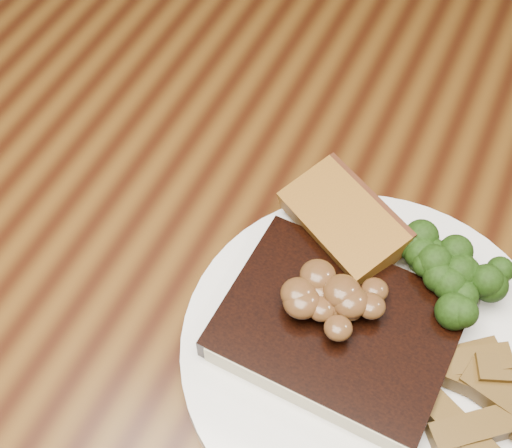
{
  "coord_description": "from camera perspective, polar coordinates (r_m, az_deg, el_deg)",
  "views": [
    {
      "loc": [
        0.14,
        -0.31,
        1.25
      ],
      "look_at": [
        -0.01,
        -0.01,
        0.78
      ],
      "focal_mm": 50.0,
      "sensor_mm": 36.0,
      "label": 1
    }
  ],
  "objects": [
    {
      "name": "dining_table",
      "position": [
        0.69,
        0.79,
        -5.44
      ],
      "size": [
        1.6,
        0.9,
        0.75
      ],
      "color": "#4D2E0F",
      "rests_on": "ground"
    },
    {
      "name": "chair_far",
      "position": [
        1.19,
        11.19,
        15.4
      ],
      "size": [
        0.54,
        0.54,
        0.94
      ],
      "rotation": [
        0.0,
        0.0,
        2.89
      ],
      "color": "black",
      "rests_on": "ground"
    },
    {
      "name": "plate",
      "position": [
        0.55,
        9.06,
        -10.05
      ],
      "size": [
        0.3,
        0.3,
        0.01
      ],
      "primitive_type": "cylinder",
      "rotation": [
        0.0,
        0.0,
        0.04
      ],
      "color": "white",
      "rests_on": "dining_table"
    },
    {
      "name": "potato_wedges",
      "position": [
        0.55,
        17.56,
        -11.14
      ],
      "size": [
        0.1,
        0.1,
        0.02
      ],
      "primitive_type": null,
      "color": "brown",
      "rests_on": "plate"
    },
    {
      "name": "broccoli_cluster",
      "position": [
        0.57,
        15.35,
        -4.61
      ],
      "size": [
        0.08,
        0.08,
        0.04
      ],
      "primitive_type": null,
      "color": "#1C3D0E",
      "rests_on": "plate"
    },
    {
      "name": "steak_bone",
      "position": [
        0.52,
        4.1,
        -13.6
      ],
      "size": [
        0.16,
        0.02,
        0.02
      ],
      "primitive_type": "cube",
      "rotation": [
        0.0,
        0.0,
        -0.04
      ],
      "color": "beige",
      "rests_on": "plate"
    },
    {
      "name": "steak",
      "position": [
        0.54,
        6.5,
        -8.29
      ],
      "size": [
        0.17,
        0.13,
        0.02
      ],
      "primitive_type": "cube",
      "rotation": [
        0.0,
        0.0,
        -0.04
      ],
      "color": "black",
      "rests_on": "plate"
    },
    {
      "name": "garlic_bread",
      "position": [
        0.58,
        6.8,
        -0.88
      ],
      "size": [
        0.11,
        0.1,
        0.02
      ],
      "primitive_type": "cube",
      "rotation": [
        0.0,
        0.0,
        -0.52
      ],
      "color": "#945F1B",
      "rests_on": "plate"
    },
    {
      "name": "mushroom_pile",
      "position": [
        0.52,
        6.16,
        -5.98
      ],
      "size": [
        0.08,
        0.08,
        0.03
      ],
      "primitive_type": null,
      "color": "#56311B",
      "rests_on": "steak"
    }
  ]
}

